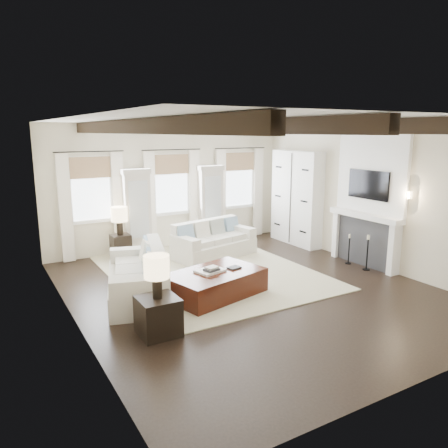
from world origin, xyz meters
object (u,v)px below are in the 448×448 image
ottoman (215,284)px  side_table_back (121,248)px  sofa_back (213,243)px  sofa_left (141,277)px  side_table_front (158,316)px

ottoman → side_table_back: size_ratio=2.78×
sofa_back → side_table_back: 2.19m
sofa_back → sofa_left: bearing=-145.2°
sofa_left → ottoman: 1.37m
ottoman → side_table_front: (-1.50, -0.96, 0.06)m
ottoman → side_table_front: side_table_front is taller
sofa_left → side_table_back: size_ratio=3.78×
sofa_back → sofa_left: size_ratio=0.91×
sofa_left → side_table_front: (-0.29, -1.57, -0.10)m
side_table_front → side_table_back: 4.08m
side_table_back → sofa_back: bearing=-20.3°
ottoman → side_table_front: 1.79m
sofa_back → side_table_front: size_ratio=3.74×
side_table_front → sofa_left: bearing=79.6°
sofa_back → sofa_left: sofa_left is taller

